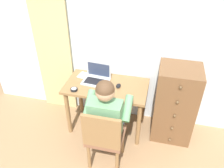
{
  "coord_description": "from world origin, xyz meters",
  "views": [
    {
      "loc": [
        0.23,
        -0.53,
        2.43
      ],
      "look_at": [
        -0.31,
        1.73,
        0.83
      ],
      "focal_mm": 36.44,
      "sensor_mm": 36.0,
      "label": 1
    }
  ],
  "objects_px": {
    "desk_clock": "(74,89)",
    "desk": "(107,92)",
    "person_seated": "(108,114)",
    "chair": "(104,136)",
    "dresser": "(175,104)",
    "computer_mouse": "(118,86)",
    "notebook_pad": "(86,76)",
    "laptop": "(97,77)"
  },
  "relations": [
    {
      "from": "desk",
      "to": "computer_mouse",
      "type": "relative_size",
      "value": 10.82
    },
    {
      "from": "person_seated",
      "to": "chair",
      "type": "bearing_deg",
      "value": -89.85
    },
    {
      "from": "chair",
      "to": "desk_clock",
      "type": "distance_m",
      "value": 0.73
    },
    {
      "from": "desk",
      "to": "dresser",
      "type": "height_order",
      "value": "dresser"
    },
    {
      "from": "person_seated",
      "to": "computer_mouse",
      "type": "relative_size",
      "value": 11.94
    },
    {
      "from": "desk",
      "to": "laptop",
      "type": "xyz_separation_m",
      "value": [
        -0.15,
        0.07,
        0.17
      ]
    },
    {
      "from": "desk_clock",
      "to": "desk",
      "type": "bearing_deg",
      "value": 29.63
    },
    {
      "from": "chair",
      "to": "person_seated",
      "type": "relative_size",
      "value": 0.73
    },
    {
      "from": "chair",
      "to": "person_seated",
      "type": "distance_m",
      "value": 0.26
    },
    {
      "from": "person_seated",
      "to": "desk_clock",
      "type": "height_order",
      "value": "person_seated"
    },
    {
      "from": "desk_clock",
      "to": "chair",
      "type": "bearing_deg",
      "value": -40.88
    },
    {
      "from": "computer_mouse",
      "to": "desk_clock",
      "type": "relative_size",
      "value": 1.11
    },
    {
      "from": "dresser",
      "to": "person_seated",
      "type": "height_order",
      "value": "person_seated"
    },
    {
      "from": "laptop",
      "to": "desk_clock",
      "type": "relative_size",
      "value": 4.0
    },
    {
      "from": "desk_clock",
      "to": "laptop",
      "type": "bearing_deg",
      "value": 52.72
    },
    {
      "from": "computer_mouse",
      "to": "desk_clock",
      "type": "distance_m",
      "value": 0.57
    },
    {
      "from": "desk_clock",
      "to": "notebook_pad",
      "type": "height_order",
      "value": "desk_clock"
    },
    {
      "from": "chair",
      "to": "person_seated",
      "type": "xyz_separation_m",
      "value": [
        -0.0,
        0.18,
        0.18
      ]
    },
    {
      "from": "chair",
      "to": "laptop",
      "type": "relative_size",
      "value": 2.43
    },
    {
      "from": "dresser",
      "to": "computer_mouse",
      "type": "bearing_deg",
      "value": -174.07
    },
    {
      "from": "dresser",
      "to": "laptop",
      "type": "relative_size",
      "value": 2.96
    },
    {
      "from": "chair",
      "to": "notebook_pad",
      "type": "height_order",
      "value": "chair"
    },
    {
      "from": "person_seated",
      "to": "desk",
      "type": "bearing_deg",
      "value": 106.99
    },
    {
      "from": "dresser",
      "to": "chair",
      "type": "relative_size",
      "value": 1.22
    },
    {
      "from": "notebook_pad",
      "to": "chair",
      "type": "bearing_deg",
      "value": -49.68
    },
    {
      "from": "chair",
      "to": "desk",
      "type": "bearing_deg",
      "value": 102.45
    },
    {
      "from": "person_seated",
      "to": "laptop",
      "type": "xyz_separation_m",
      "value": [
        -0.3,
        0.55,
        0.11
      ]
    },
    {
      "from": "dresser",
      "to": "chair",
      "type": "distance_m",
      "value": 1.06
    },
    {
      "from": "desk_clock",
      "to": "notebook_pad",
      "type": "xyz_separation_m",
      "value": [
        0.04,
        0.35,
        -0.01
      ]
    },
    {
      "from": "desk",
      "to": "person_seated",
      "type": "relative_size",
      "value": 0.91
    },
    {
      "from": "desk",
      "to": "computer_mouse",
      "type": "height_order",
      "value": "computer_mouse"
    },
    {
      "from": "desk",
      "to": "chair",
      "type": "bearing_deg",
      "value": -77.55
    },
    {
      "from": "person_seated",
      "to": "laptop",
      "type": "relative_size",
      "value": 3.32
    },
    {
      "from": "computer_mouse",
      "to": "desk_clock",
      "type": "xyz_separation_m",
      "value": [
        -0.53,
        -0.21,
        -0.0
      ]
    },
    {
      "from": "desk",
      "to": "dresser",
      "type": "bearing_deg",
      "value": 4.76
    },
    {
      "from": "notebook_pad",
      "to": "dresser",
      "type": "bearing_deg",
      "value": 6.44
    },
    {
      "from": "person_seated",
      "to": "desk_clock",
      "type": "relative_size",
      "value": 13.27
    },
    {
      "from": "chair",
      "to": "laptop",
      "type": "xyz_separation_m",
      "value": [
        -0.3,
        0.73,
        0.29
      ]
    },
    {
      "from": "dresser",
      "to": "chair",
      "type": "height_order",
      "value": "dresser"
    },
    {
      "from": "desk",
      "to": "laptop",
      "type": "relative_size",
      "value": 3.01
    },
    {
      "from": "person_seated",
      "to": "laptop",
      "type": "distance_m",
      "value": 0.63
    },
    {
      "from": "desk",
      "to": "dresser",
      "type": "xyz_separation_m",
      "value": [
        0.91,
        0.08,
        -0.08
      ]
    }
  ]
}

